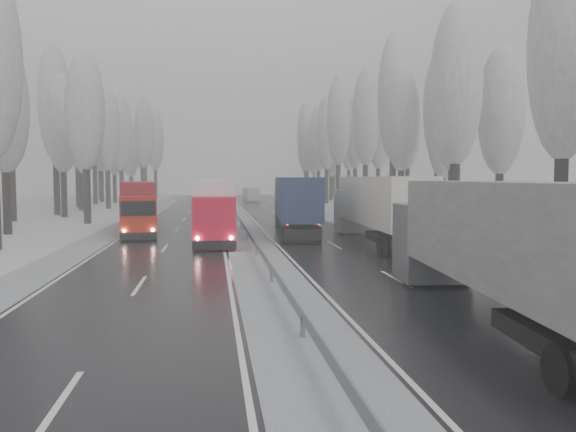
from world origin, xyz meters
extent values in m
plane|color=silver|center=(0.00, 0.00, 0.00)|extent=(260.00, 260.00, 0.00)
cube|color=black|center=(5.25, 30.00, 0.01)|extent=(7.50, 200.00, 0.03)
cube|color=black|center=(-5.25, 30.00, 0.01)|extent=(7.50, 200.00, 0.03)
cube|color=#A0A3A8|center=(0.00, 30.00, 0.02)|extent=(3.00, 200.00, 0.04)
cube|color=#A0A3A8|center=(10.20, 30.00, 0.02)|extent=(2.40, 200.00, 0.04)
cube|color=#A0A3A8|center=(-10.20, 30.00, 0.02)|extent=(2.40, 200.00, 0.04)
cube|color=slate|center=(0.00, 30.00, 0.60)|extent=(0.06, 200.00, 0.32)
cube|color=slate|center=(0.00, 28.00, 0.30)|extent=(0.12, 0.12, 0.60)
cube|color=slate|center=(0.00, 60.00, 0.30)|extent=(0.12, 0.12, 0.60)
cylinder|color=black|center=(15.04, 15.67, 2.80)|extent=(0.68, 0.68, 5.60)
ellipsoid|color=gray|center=(15.04, 15.67, 10.80)|extent=(3.60, 3.60, 11.45)
cylinder|color=black|center=(14.51, 27.03, 2.81)|extent=(0.68, 0.68, 5.62)
ellipsoid|color=gray|center=(14.51, 27.03, 10.84)|extent=(3.60, 3.60, 11.48)
cylinder|color=black|center=(20.02, 31.03, 2.47)|extent=(0.64, 0.64, 4.94)
ellipsoid|color=gray|center=(20.02, 31.03, 9.53)|extent=(3.60, 3.60, 10.09)
cylinder|color=black|center=(17.90, 35.17, 2.66)|extent=(0.66, 0.66, 5.32)
ellipsoid|color=gray|center=(17.90, 35.17, 10.27)|extent=(3.60, 3.60, 10.88)
cylinder|color=black|center=(20.12, 39.17, 3.16)|extent=(0.72, 0.72, 6.31)
ellipsoid|color=gray|center=(20.12, 39.17, 12.17)|extent=(3.60, 3.60, 12.90)
cylinder|color=black|center=(17.02, 45.60, 2.69)|extent=(0.67, 0.67, 5.38)
ellipsoid|color=gray|center=(17.02, 45.60, 10.37)|extent=(3.60, 3.60, 10.98)
cylinder|color=black|center=(23.31, 49.60, 2.30)|extent=(0.62, 0.62, 4.59)
ellipsoid|color=gray|center=(23.31, 49.60, 8.86)|extent=(3.60, 3.60, 9.39)
cylinder|color=black|center=(17.90, 51.02, 3.47)|extent=(0.76, 0.76, 6.95)
ellipsoid|color=gray|center=(17.90, 51.02, 13.40)|extent=(3.60, 3.60, 14.19)
cylinder|color=black|center=(24.81, 55.02, 3.30)|extent=(0.74, 0.74, 6.59)
ellipsoid|color=gray|center=(24.81, 55.02, 12.71)|extent=(3.60, 3.60, 13.46)
cylinder|color=black|center=(17.56, 61.27, 3.18)|extent=(0.72, 0.72, 6.37)
ellipsoid|color=gray|center=(17.56, 61.27, 12.28)|extent=(3.60, 3.60, 13.01)
cylinder|color=black|center=(24.72, 65.27, 2.99)|extent=(0.70, 0.70, 5.97)
ellipsoid|color=gray|center=(24.72, 65.27, 11.52)|extent=(3.60, 3.60, 12.20)
cylinder|color=black|center=(16.34, 71.95, 3.33)|extent=(0.74, 0.74, 6.65)
ellipsoid|color=gray|center=(16.34, 71.95, 12.83)|extent=(3.60, 3.60, 13.59)
cylinder|color=black|center=(23.71, 75.95, 3.07)|extent=(0.71, 0.71, 6.14)
ellipsoid|color=gray|center=(23.71, 75.95, 11.84)|extent=(3.60, 3.60, 12.54)
cylinder|color=black|center=(16.56, 81.70, 3.03)|extent=(0.71, 0.71, 6.05)
ellipsoid|color=gray|center=(16.56, 81.70, 11.68)|extent=(3.60, 3.60, 12.37)
cylinder|color=black|center=(22.48, 85.70, 3.15)|extent=(0.72, 0.72, 6.30)
ellipsoid|color=gray|center=(22.48, 85.70, 12.15)|extent=(3.60, 3.60, 12.87)
cylinder|color=black|center=(16.63, 89.21, 2.94)|extent=(0.70, 0.70, 5.88)
ellipsoid|color=gray|center=(16.63, 89.21, 11.33)|extent=(3.60, 3.60, 12.00)
cylinder|color=black|center=(19.77, 93.21, 2.43)|extent=(0.64, 0.64, 4.86)
ellipsoid|color=gray|center=(19.77, 93.21, 9.37)|extent=(3.60, 3.60, 9.92)
cylinder|color=black|center=(15.73, 96.32, 2.99)|extent=(0.70, 0.70, 5.98)
ellipsoid|color=gray|center=(15.73, 96.32, 11.53)|extent=(3.60, 3.60, 12.21)
cylinder|color=black|center=(24.94, 100.32, 3.09)|extent=(0.71, 0.71, 6.19)
ellipsoid|color=gray|center=(24.94, 100.32, 11.93)|extent=(3.60, 3.60, 12.64)
cylinder|color=black|center=(17.04, 106.16, 3.43)|extent=(0.75, 0.75, 6.86)
ellipsoid|color=gray|center=(17.04, 106.16, 13.22)|extent=(3.60, 3.60, 14.01)
cylinder|color=black|center=(24.02, 110.16, 2.77)|extent=(0.68, 0.68, 5.55)
ellipsoid|color=gray|center=(24.02, 110.16, 10.70)|extent=(3.60, 3.60, 11.33)
cylinder|color=black|center=(18.73, 116.73, 3.05)|extent=(0.71, 0.71, 6.09)
ellipsoid|color=gray|center=(18.73, 116.73, 11.75)|extent=(3.60, 3.60, 12.45)
cylinder|color=black|center=(21.55, 120.73, 2.74)|extent=(0.67, 0.67, 5.49)
ellipsoid|color=gray|center=(21.55, 120.73, 10.58)|extent=(3.60, 3.60, 11.21)
cylinder|color=black|center=(-17.75, 34.20, 2.52)|extent=(0.65, 0.65, 5.03)
ellipsoid|color=gray|center=(-17.75, 34.20, 9.70)|extent=(3.60, 3.60, 10.28)
cylinder|color=black|center=(-13.94, 43.73, 2.72)|extent=(0.67, 0.67, 5.44)
ellipsoid|color=gray|center=(-13.94, 43.73, 10.49)|extent=(3.60, 3.60, 11.11)
cylinder|color=black|center=(-21.85, 47.73, 2.86)|extent=(0.69, 0.69, 5.72)
ellipsoid|color=gray|center=(-21.85, 47.73, 11.04)|extent=(3.60, 3.60, 11.69)
cylinder|color=black|center=(-18.26, 52.71, 2.61)|extent=(0.66, 0.66, 5.23)
ellipsoid|color=gray|center=(-18.26, 52.71, 10.08)|extent=(3.60, 3.60, 10.68)
cylinder|color=black|center=(-20.05, 56.71, 3.30)|extent=(0.74, 0.74, 6.60)
ellipsoid|color=gray|center=(-20.05, 56.71, 12.74)|extent=(3.60, 3.60, 13.49)
cylinder|color=black|center=(-18.16, 62.35, 2.58)|extent=(0.65, 0.65, 5.16)
ellipsoid|color=gray|center=(-18.16, 62.35, 9.95)|extent=(3.60, 3.60, 10.54)
cylinder|color=black|center=(-19.54, 66.35, 2.90)|extent=(0.69, 0.69, 5.79)
ellipsoid|color=gray|center=(-19.54, 66.35, 11.18)|extent=(3.60, 3.60, 11.84)
cylinder|color=black|center=(-16.58, 69.11, 2.82)|extent=(0.68, 0.68, 5.64)
ellipsoid|color=gray|center=(-16.58, 69.11, 10.89)|extent=(3.60, 3.60, 11.53)
cylinder|color=black|center=(-21.42, 73.11, 3.28)|extent=(0.73, 0.73, 6.56)
ellipsoid|color=gray|center=(-21.42, 73.11, 12.65)|extent=(3.60, 3.60, 13.40)
cylinder|color=black|center=(-16.33, 79.19, 2.90)|extent=(0.69, 0.69, 5.79)
ellipsoid|color=gray|center=(-16.33, 79.19, 11.17)|extent=(3.60, 3.60, 11.84)
cylinder|color=black|center=(-21.09, 83.19, 3.32)|extent=(0.74, 0.74, 6.65)
ellipsoid|color=gray|center=(-21.09, 83.19, 12.82)|extent=(3.60, 3.60, 13.58)
cylinder|color=black|center=(-18.93, 88.54, 2.56)|extent=(0.65, 0.65, 5.12)
ellipsoid|color=gray|center=(-18.93, 88.54, 9.88)|extent=(3.60, 3.60, 10.46)
cylinder|color=black|center=(-21.82, 92.54, 2.92)|extent=(0.69, 0.69, 5.84)
ellipsoid|color=gray|center=(-21.82, 92.54, 11.26)|extent=(3.60, 3.60, 11.92)
cylinder|color=black|center=(-15.07, 99.33, 3.34)|extent=(0.74, 0.74, 6.67)
ellipsoid|color=gray|center=(-15.07, 99.33, 12.87)|extent=(3.60, 3.60, 13.63)
cylinder|color=black|center=(-24.20, 103.33, 3.15)|extent=(0.72, 0.72, 6.31)
ellipsoid|color=gray|center=(-24.20, 103.33, 12.16)|extent=(3.60, 3.60, 12.88)
cylinder|color=black|center=(-14.05, 108.72, 3.14)|extent=(0.72, 0.72, 6.29)
ellipsoid|color=gray|center=(-14.05, 108.72, 12.12)|extent=(3.60, 3.60, 12.84)
cylinder|color=black|center=(-19.66, 112.72, 2.43)|extent=(0.64, 0.64, 4.86)
ellipsoid|color=gray|center=(-19.66, 112.72, 9.36)|extent=(3.60, 3.60, 9.92)
cylinder|color=black|center=(-17.56, 115.31, 3.31)|extent=(0.74, 0.74, 6.63)
ellipsoid|color=gray|center=(-17.56, 115.31, 12.78)|extent=(3.60, 3.60, 13.54)
cylinder|color=black|center=(-20.33, 119.31, 2.89)|extent=(0.69, 0.69, 5.79)
ellipsoid|color=gray|center=(-20.33, 119.31, 11.16)|extent=(3.60, 3.60, 11.82)
cube|color=#525358|center=(6.43, 11.26, 1.68)|extent=(2.74, 2.84, 3.05)
cube|color=black|center=(6.54, 12.53, 2.39)|extent=(2.34, 0.29, 1.02)
cube|color=black|center=(6.54, 12.63, 0.46)|extent=(2.54, 0.36, 0.51)
cube|color=slate|center=(5.79, 3.37, 2.74)|extent=(3.65, 13.37, 2.84)
cylinder|color=black|center=(5.30, 10.54, 0.53)|extent=(0.44, 1.08, 1.06)
cylinder|color=black|center=(7.43, 10.37, 0.53)|extent=(0.44, 1.08, 1.06)
cylinder|color=black|center=(4.40, -0.60, 0.53)|extent=(0.44, 1.08, 1.06)
sphere|color=white|center=(5.58, 12.74, 0.86)|extent=(0.22, 0.22, 0.22)
sphere|color=white|center=(7.51, 12.58, 0.86)|extent=(0.22, 0.22, 0.22)
cube|color=navy|center=(4.44, 38.79, 1.73)|extent=(2.83, 2.93, 3.14)
cube|color=black|center=(4.54, 40.09, 2.46)|extent=(2.41, 0.30, 1.05)
cube|color=black|center=(4.55, 40.20, 0.47)|extent=(2.62, 0.37, 0.52)
cube|color=#141739|center=(3.79, 30.64, 2.83)|extent=(3.75, 13.80, 2.93)
cube|color=black|center=(3.24, 23.80, 0.58)|extent=(2.41, 0.32, 0.47)
cube|color=black|center=(3.49, 26.88, 0.79)|extent=(2.76, 5.93, 0.47)
cube|color=black|center=(3.29, 24.37, 0.37)|extent=(2.41, 0.25, 0.63)
cylinder|color=black|center=(3.27, 38.04, 0.55)|extent=(0.45, 1.12, 1.09)
cylinder|color=black|center=(5.47, 37.86, 0.55)|extent=(0.45, 1.12, 1.09)
cylinder|color=black|center=(2.36, 26.55, 0.55)|extent=(0.45, 1.12, 1.09)
cylinder|color=black|center=(4.55, 26.37, 0.55)|extent=(0.45, 1.12, 1.09)
cylinder|color=black|center=(2.25, 25.19, 0.55)|extent=(0.45, 1.12, 1.09)
cylinder|color=black|center=(4.44, 25.01, 0.55)|extent=(0.45, 1.12, 1.09)
sphere|color=#FF0C05|center=(2.24, 23.80, 1.41)|extent=(0.21, 0.21, 0.21)
sphere|color=#FF0C05|center=(4.23, 23.64, 1.41)|extent=(0.21, 0.21, 0.21)
sphere|color=white|center=(3.56, 40.31, 0.89)|extent=(0.23, 0.23, 0.23)
sphere|color=white|center=(5.55, 40.15, 0.89)|extent=(0.23, 0.23, 0.23)
cube|color=#B3AD9F|center=(8.43, 31.83, 1.75)|extent=(2.74, 2.84, 3.18)
cube|color=black|center=(8.47, 33.15, 2.49)|extent=(2.44, 0.19, 1.06)
cube|color=black|center=(8.48, 33.26, 0.48)|extent=(2.66, 0.25, 0.53)
cube|color=beige|center=(8.16, 23.56, 2.86)|extent=(3.16, 13.87, 2.97)
cube|color=black|center=(7.93, 16.61, 0.58)|extent=(2.44, 0.21, 0.48)
cube|color=black|center=(8.03, 19.74, 0.80)|extent=(2.52, 5.91, 0.48)
cube|color=black|center=(7.95, 17.20, 0.37)|extent=(2.44, 0.14, 0.64)
cylinder|color=black|center=(7.29, 31.01, 0.55)|extent=(0.41, 1.11, 1.10)
cylinder|color=black|center=(9.52, 30.94, 0.55)|extent=(0.41, 1.11, 1.10)
cylinder|color=black|center=(6.90, 19.35, 0.55)|extent=(0.41, 1.11, 1.10)
cylinder|color=black|center=(9.13, 19.28, 0.55)|extent=(0.41, 1.11, 1.10)
cylinder|color=black|center=(6.86, 17.97, 0.55)|extent=(0.41, 1.11, 1.10)
cylinder|color=black|center=(9.09, 17.90, 0.55)|extent=(0.41, 1.11, 1.10)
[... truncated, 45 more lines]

